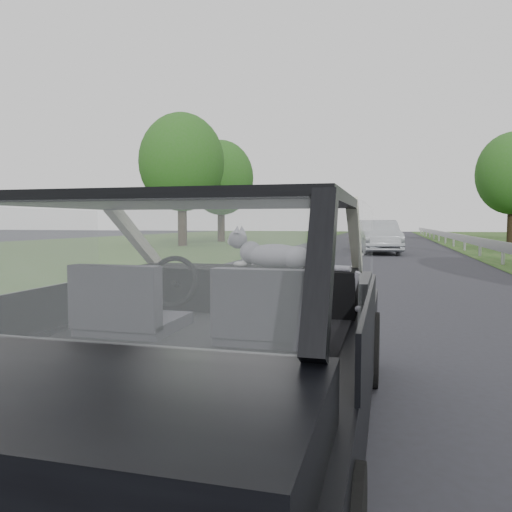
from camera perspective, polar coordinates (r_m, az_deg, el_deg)
The scene contains 10 objects.
ground at distance 3.18m, azimuth -4.88°, elevation -20.58°, with size 140.00×140.00×0.00m, color #2B2B33.
subject_car at distance 2.95m, azimuth -4.96°, elevation -7.66°, with size 1.80×4.00×1.45m, color black.
dashboard at distance 3.52m, azimuth -1.52°, elevation -3.72°, with size 1.58×0.45×0.30m, color black.
driver_seat at distance 2.83m, azimuth -14.67°, elevation -5.09°, with size 0.50×0.72×0.42m, color black.
passenger_seat at distance 2.54m, azimuth 1.34°, elevation -6.00°, with size 0.50×0.72×0.42m, color black.
steering_wheel at distance 3.37m, azimuth -9.49°, elevation -2.90°, with size 0.36×0.36×0.04m, color black.
cat at distance 3.42m, azimuth 2.25°, elevation 0.18°, with size 0.65×0.20×0.29m, color gray.
other_car at distance 21.87m, azimuth 13.80°, elevation 2.18°, with size 1.69×4.29×1.41m, color #9CA1A7.
tree_5 at distance 27.94m, azimuth -8.46°, elevation 8.39°, with size 4.66×4.66×7.06m, color #235916, non-canonical shape.
tree_6 at distance 33.88m, azimuth -4.02°, elevation 7.24°, with size 4.36×4.36×6.60m, color #235916, non-canonical shape.
Camera 1 is at (0.98, -2.72, 1.32)m, focal length 35.00 mm.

